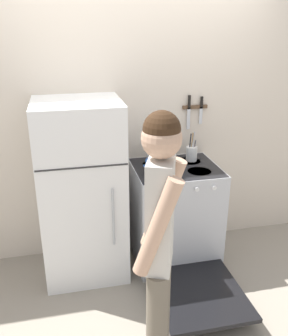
{
  "coord_description": "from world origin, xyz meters",
  "views": [
    {
      "loc": [
        -0.65,
        -3.25,
        2.14
      ],
      "look_at": [
        -0.02,
        -0.47,
        1.01
      ],
      "focal_mm": 40.0,
      "sensor_mm": 36.0,
      "label": 1
    }
  ],
  "objects_px": {
    "stove_range": "(176,216)",
    "utensil_jar": "(192,153)",
    "tea_kettle": "(155,155)",
    "dutch_oven_pot": "(162,167)",
    "person": "(160,244)",
    "refrigerator": "(82,192)"
  },
  "relations": [
    {
      "from": "tea_kettle",
      "to": "refrigerator",
      "type": "bearing_deg",
      "value": -169.49
    },
    {
      "from": "dutch_oven_pot",
      "to": "person",
      "type": "distance_m",
      "value": 1.15
    },
    {
      "from": "refrigerator",
      "to": "tea_kettle",
      "type": "bearing_deg",
      "value": 10.51
    },
    {
      "from": "stove_range",
      "to": "utensil_jar",
      "type": "relative_size",
      "value": 5.08
    },
    {
      "from": "refrigerator",
      "to": "person",
      "type": "bearing_deg",
      "value": -74.15
    },
    {
      "from": "stove_range",
      "to": "tea_kettle",
      "type": "height_order",
      "value": "tea_kettle"
    },
    {
      "from": "person",
      "to": "refrigerator",
      "type": "bearing_deg",
      "value": 37.11
    },
    {
      "from": "stove_range",
      "to": "utensil_jar",
      "type": "distance_m",
      "value": 0.6
    },
    {
      "from": "utensil_jar",
      "to": "stove_range",
      "type": "bearing_deg",
      "value": -137.16
    },
    {
      "from": "utensil_jar",
      "to": "person",
      "type": "relative_size",
      "value": 0.16
    },
    {
      "from": "stove_range",
      "to": "utensil_jar",
      "type": "xyz_separation_m",
      "value": [
        0.19,
        0.17,
        0.54
      ]
    },
    {
      "from": "refrigerator",
      "to": "tea_kettle",
      "type": "relative_size",
      "value": 6.39
    },
    {
      "from": "stove_range",
      "to": "tea_kettle",
      "type": "bearing_deg",
      "value": 132.9
    },
    {
      "from": "tea_kettle",
      "to": "dutch_oven_pot",
      "type": "bearing_deg",
      "value": -92.88
    },
    {
      "from": "dutch_oven_pot",
      "to": "utensil_jar",
      "type": "distance_m",
      "value": 0.44
    },
    {
      "from": "dutch_oven_pot",
      "to": "person",
      "type": "bearing_deg",
      "value": -105.72
    },
    {
      "from": "refrigerator",
      "to": "dutch_oven_pot",
      "type": "bearing_deg",
      "value": -11.27
    },
    {
      "from": "dutch_oven_pot",
      "to": "utensil_jar",
      "type": "relative_size",
      "value": 1.15
    },
    {
      "from": "stove_range",
      "to": "person",
      "type": "xyz_separation_m",
      "value": [
        -0.48,
        -1.19,
        0.53
      ]
    },
    {
      "from": "stove_range",
      "to": "person",
      "type": "relative_size",
      "value": 0.8
    },
    {
      "from": "dutch_oven_pot",
      "to": "person",
      "type": "relative_size",
      "value": 0.18
    },
    {
      "from": "refrigerator",
      "to": "stove_range",
      "type": "xyz_separation_m",
      "value": [
        0.83,
        -0.04,
        -0.32
      ]
    }
  ]
}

